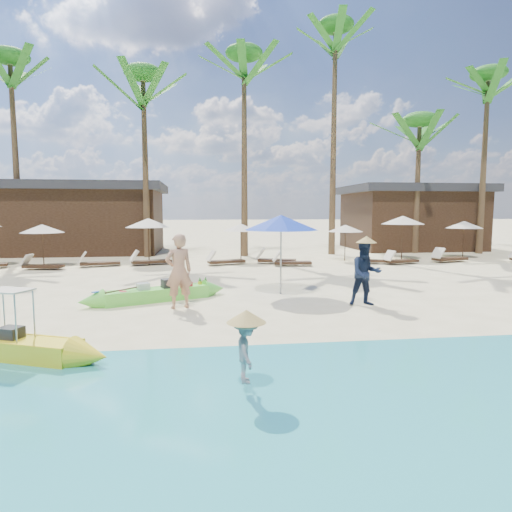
{
  "coord_description": "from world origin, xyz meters",
  "views": [
    {
      "loc": [
        -0.34,
        -10.43,
        2.58
      ],
      "look_at": [
        1.26,
        2.0,
        1.26
      ],
      "focal_mm": 30.0,
      "sensor_mm": 36.0,
      "label": 1
    }
  ],
  "objects": [
    {
      "name": "ground",
      "position": [
        0.0,
        0.0,
        0.0
      ],
      "size": [
        240.0,
        240.0,
        0.0
      ],
      "primitive_type": "plane",
      "color": "#F6E7B6",
      "rests_on": "ground"
    },
    {
      "name": "wet_sand_strip",
      "position": [
        0.0,
        -5.0,
        0.0
      ],
      "size": [
        240.0,
        4.5,
        0.01
      ],
      "primitive_type": "cube",
      "color": "tan",
      "rests_on": "ground"
    },
    {
      "name": "green_canoe",
      "position": [
        -1.63,
        1.98,
        0.2
      ],
      "size": [
        4.53,
        2.15,
        0.61
      ],
      "rotation": [
        0.0,
        0.0,
        0.4
      ],
      "color": "#63E245",
      "rests_on": "ground"
    },
    {
      "name": "yellow_canoe",
      "position": [
        -3.86,
        -2.54,
        0.2
      ],
      "size": [
        4.47,
        2.05,
        1.22
      ],
      "rotation": [
        0.0,
        0.0,
        -0.39
      ],
      "color": "yellow",
      "rests_on": "ground"
    },
    {
      "name": "tourist",
      "position": [
        -0.94,
        0.95,
        1.0
      ],
      "size": [
        0.84,
        0.68,
        1.99
      ],
      "primitive_type": "imported",
      "rotation": [
        0.0,
        0.0,
        3.46
      ],
      "color": "tan",
      "rests_on": "ground"
    },
    {
      "name": "vendor_green",
      "position": [
        4.11,
        0.66,
        0.89
      ],
      "size": [
        0.93,
        0.75,
        1.79
      ],
      "primitive_type": "imported",
      "rotation": [
        0.0,
        0.0,
        -0.09
      ],
      "color": "#15203A",
      "rests_on": "ground"
    },
    {
      "name": "vendor_yellow",
      "position": [
        0.27,
        -4.65,
        0.64
      ],
      "size": [
        0.34,
        0.59,
        0.92
      ],
      "primitive_type": "imported",
      "rotation": [
        0.0,
        0.0,
        1.57
      ],
      "color": "gray",
      "rests_on": "ground"
    },
    {
      "name": "blue_umbrella",
      "position": [
        2.12,
        2.58,
        2.23
      ],
      "size": [
        2.29,
        2.29,
        2.47
      ],
      "color": "#99999E",
      "rests_on": "ground"
    },
    {
      "name": "resort_parasol_4",
      "position": [
        -7.57,
        10.28,
        1.78
      ],
      "size": [
        1.92,
        1.92,
        1.98
      ],
      "color": "#3C2718",
      "rests_on": "ground"
    },
    {
      "name": "lounger_4_left",
      "position": [
        -7.41,
        9.4,
        0.2
      ],
      "size": [
        1.84,
        0.86,
        0.6
      ],
      "rotation": [
        0.0,
        0.0,
        -0.19
      ],
      "color": "#3C2718",
      "rests_on": "ground"
    },
    {
      "name": "lounger_4_right",
      "position": [
        -5.17,
        10.16,
        0.21
      ],
      "size": [
        1.94,
        0.95,
        0.63
      ],
      "rotation": [
        0.0,
        0.0,
        0.21
      ],
      "color": "#3C2718",
      "rests_on": "ground"
    },
    {
      "name": "resort_parasol_5",
      "position": [
        -2.85,
        10.62,
        2.02
      ],
      "size": [
        2.18,
        2.18,
        2.24
      ],
      "color": "#3C2718",
      "rests_on": "ground"
    },
    {
      "name": "lounger_5_left",
      "position": [
        -2.85,
        10.43,
        0.22
      ],
      "size": [
        2.03,
        1.15,
        0.66
      ],
      "rotation": [
        0.0,
        0.0,
        0.3
      ],
      "color": "#3C2718",
      "rests_on": "ground"
    },
    {
      "name": "resort_parasol_6",
      "position": [
        1.68,
        11.31,
        1.76
      ],
      "size": [
        1.89,
        1.89,
        1.95
      ],
      "color": "#3C2718",
      "rests_on": "ground"
    },
    {
      "name": "lounger_6_left",
      "position": [
        0.73,
        10.05,
        0.21
      ],
      "size": [
        1.95,
        1.04,
        0.63
      ],
      "rotation": [
        0.0,
        0.0,
        0.27
      ],
      "color": "#3C2718",
      "rests_on": "ground"
    },
    {
      "name": "lounger_6_right",
      "position": [
        3.22,
        10.19,
        0.22
      ],
      "size": [
        2.03,
        1.12,
        0.66
      ],
      "rotation": [
        0.0,
        0.0,
        -0.28
      ],
      "color": "#3C2718",
      "rests_on": "ground"
    },
    {
      "name": "resort_parasol_7",
      "position": [
        7.12,
        11.02,
        1.69
      ],
      "size": [
        1.82,
        1.82,
        1.88
      ],
      "color": "#3C2718",
      "rests_on": "ground"
    },
    {
      "name": "lounger_7_left",
      "position": [
        3.82,
        9.25,
        0.21
      ],
      "size": [
        1.88,
        0.78,
        0.62
      ],
      "rotation": [
        0.0,
        0.0,
        -0.13
      ],
      "color": "#3C2718",
      "rests_on": "ground"
    },
    {
      "name": "lounger_7_right",
      "position": [
        8.21,
        9.52,
        0.19
      ],
      "size": [
        1.75,
        1.0,
        0.57
      ],
      "rotation": [
        0.0,
        0.0,
        -0.31
      ],
      "color": "#3C2718",
      "rests_on": "ground"
    },
    {
      "name": "resort_parasol_8",
      "position": [
        10.41,
        11.35,
        2.11
      ],
      "size": [
        2.27,
        2.27,
        2.33
      ],
      "color": "#3C2718",
      "rests_on": "ground"
    },
    {
      "name": "lounger_8_left",
      "position": [
        9.26,
        9.23,
        0.2
      ],
      "size": [
        1.87,
        0.97,
        0.61
      ],
      "rotation": [
        0.0,
        0.0,
        0.25
      ],
      "color": "#3C2718",
      "rests_on": "ground"
    },
    {
      "name": "resort_parasol_9",
      "position": [
        14.06,
        11.48,
        1.84
      ],
      "size": [
        1.98,
        1.98,
        2.04
      ],
      "color": "#3C2718",
      "rests_on": "ground"
    },
    {
      "name": "lounger_9_left",
      "position": [
        12.1,
        9.71,
        0.22
      ],
      "size": [
        2.05,
        1.08,
        0.67
      ],
      "rotation": [
        0.0,
        0.0,
        0.25
      ],
      "color": "#3C2718",
      "rests_on": "ground"
    },
    {
      "name": "palm_2",
      "position": [
        -10.45,
        15.08,
        9.18
      ],
      "size": [
        2.08,
        2.08,
        11.33
      ],
      "color": "brown",
      "rests_on": "ground"
    },
    {
      "name": "palm_3",
      "position": [
        -3.36,
        14.27,
        8.58
      ],
      "size": [
        2.08,
        2.08,
        10.52
      ],
      "color": "brown",
      "rests_on": "ground"
    },
    {
      "name": "palm_4",
      "position": [
        2.15,
        14.01,
        9.45
      ],
      "size": [
        2.08,
        2.08,
        11.7
      ],
      "color": "brown",
      "rests_on": "ground"
    },
    {
      "name": "palm_5",
      "position": [
        7.45,
        14.38,
        10.82
      ],
      "size": [
        2.08,
        2.08,
        13.6
      ],
      "color": "brown",
      "rests_on": "ground"
    },
    {
      "name": "palm_6",
      "position": [
        12.84,
        14.52,
        7.05
      ],
      "size": [
        2.08,
        2.08,
        8.51
      ],
      "color": "brown",
      "rests_on": "ground"
    },
    {
      "name": "palm_7",
      "position": [
        16.57,
        13.68,
        8.99
      ],
      "size": [
        2.08,
        2.08,
        11.08
      ],
      "color": "brown",
      "rests_on": "ground"
    },
    {
      "name": "pavilion_west",
      "position": [
        -8.0,
        17.5,
        2.19
      ],
      "size": [
        10.8,
        6.6,
        4.3
      ],
      "color": "#3C2718",
      "rests_on": "ground"
    },
    {
      "name": "pavilion_east",
      "position": [
        14.0,
        17.5,
        2.2
      ],
      "size": [
        8.8,
        6.6,
        4.3
      ],
      "color": "#3C2718",
      "rests_on": "ground"
    }
  ]
}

